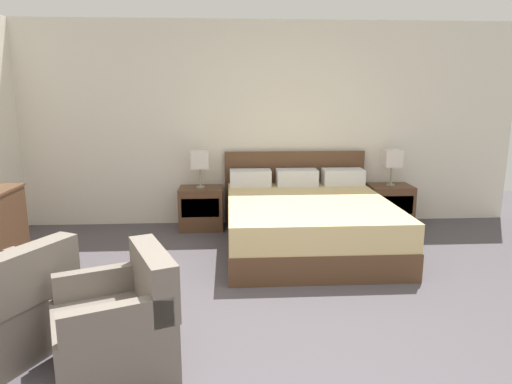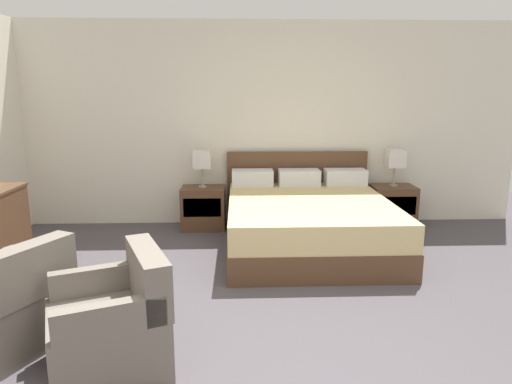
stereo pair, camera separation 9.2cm
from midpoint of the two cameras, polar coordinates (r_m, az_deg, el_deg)
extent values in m
plane|color=#4C474C|center=(3.09, 2.68, -21.54)|extent=(10.32, 10.32, 0.00)
cube|color=silver|center=(6.04, -0.04, 8.40)|extent=(7.09, 0.06, 2.62)
cube|color=brown|center=(5.18, 7.06, -5.56)|extent=(1.78, 2.07, 0.28)
cube|color=#D6BC7F|center=(5.11, 7.15, -2.57)|extent=(1.77, 2.05, 0.28)
cube|color=brown|center=(6.11, 5.56, 0.55)|extent=(1.86, 0.05, 0.97)
cube|color=silver|center=(5.84, 0.00, 1.80)|extent=(0.52, 0.28, 0.20)
cube|color=silver|center=(5.89, 5.85, 1.83)|extent=(0.52, 0.28, 0.20)
cube|color=silver|center=(6.01, 11.53, 1.84)|extent=(0.52, 0.28, 0.20)
cube|color=brown|center=(5.92, -6.15, -1.98)|extent=(0.55, 0.42, 0.54)
cube|color=#3C2718|center=(5.71, -6.29, -1.96)|extent=(0.47, 0.01, 0.24)
cube|color=brown|center=(6.26, 17.06, -1.68)|extent=(0.55, 0.42, 0.54)
cube|color=#3C2718|center=(6.06, 17.72, -1.65)|extent=(0.47, 0.01, 0.24)
cylinder|color=gray|center=(5.86, -6.21, 0.66)|extent=(0.11, 0.11, 0.02)
cylinder|color=gray|center=(5.83, -6.24, 1.87)|extent=(0.02, 0.02, 0.23)
cube|color=silver|center=(5.80, -6.29, 4.06)|extent=(0.22, 0.22, 0.22)
cylinder|color=gray|center=(6.20, 17.22, 0.82)|extent=(0.11, 0.11, 0.02)
cylinder|color=gray|center=(6.17, 17.29, 1.96)|extent=(0.02, 0.02, 0.23)
cube|color=silver|center=(6.14, 17.42, 4.03)|extent=(0.22, 0.22, 0.22)
cube|color=#70665B|center=(3.67, -28.15, -13.67)|extent=(0.92, 0.92, 0.40)
cube|color=#70665B|center=(3.33, -25.95, -9.00)|extent=(0.45, 0.68, 0.36)
cube|color=#70665B|center=(3.73, -24.99, -8.14)|extent=(0.60, 0.37, 0.18)
cube|color=#70665B|center=(3.14, -17.21, -17.23)|extent=(0.89, 0.89, 0.40)
cube|color=#70665B|center=(3.01, -12.50, -10.23)|extent=(0.40, 0.69, 0.36)
cube|color=#70665B|center=(2.74, -16.77, -14.85)|extent=(0.61, 0.32, 0.18)
cube|color=#70665B|center=(3.28, -18.22, -10.35)|extent=(0.61, 0.32, 0.18)
camera|label=1|loc=(0.05, -89.42, 0.13)|focal=32.00mm
camera|label=2|loc=(0.05, 90.58, -0.13)|focal=32.00mm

